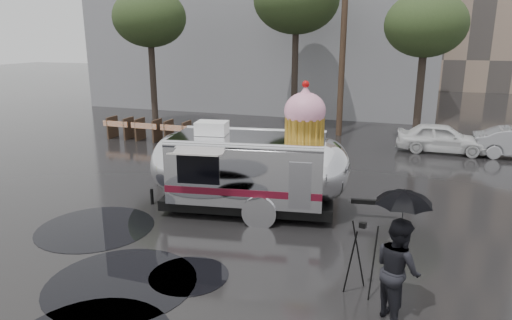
% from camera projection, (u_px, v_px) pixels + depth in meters
% --- Properties ---
extents(ground, '(120.00, 120.00, 0.00)m').
position_uv_depth(ground, '(125.00, 253.00, 10.07)').
color(ground, black).
rests_on(ground, ground).
extents(puddles, '(5.52, 6.50, 0.01)m').
position_uv_depth(puddles, '(112.00, 273.00, 9.23)').
color(puddles, black).
rests_on(puddles, ground).
extents(grey_building, '(22.00, 12.00, 13.00)m').
position_uv_depth(grey_building, '(272.00, 8.00, 31.52)').
color(grey_building, slate).
rests_on(grey_building, ground).
extents(utility_pole, '(1.60, 0.28, 9.00)m').
position_uv_depth(utility_pole, '(343.00, 36.00, 20.86)').
color(utility_pole, '#473323').
rests_on(utility_pole, ground).
extents(tree_left, '(3.64, 3.64, 6.95)m').
position_uv_depth(tree_left, '(149.00, 18.00, 22.68)').
color(tree_left, '#382D26').
rests_on(tree_left, ground).
extents(tree_mid, '(4.20, 4.20, 8.03)m').
position_uv_depth(tree_mid, '(296.00, 0.00, 22.10)').
color(tree_mid, '#382D26').
rests_on(tree_mid, ground).
extents(tree_right, '(3.36, 3.36, 6.42)m').
position_uv_depth(tree_right, '(426.00, 25.00, 18.73)').
color(tree_right, '#382D26').
rests_on(tree_right, ground).
extents(barricade_row, '(4.30, 0.80, 1.00)m').
position_uv_depth(barricade_row, '(148.00, 129.00, 20.77)').
color(barricade_row, '#473323').
rests_on(barricade_row, ground).
extents(airstream_trailer, '(6.70, 3.19, 3.64)m').
position_uv_depth(airstream_trailer, '(252.00, 166.00, 12.20)').
color(airstream_trailer, silver).
rests_on(airstream_trailer, ground).
extents(person_right, '(0.87, 0.99, 1.80)m').
position_uv_depth(person_right, '(398.00, 269.00, 7.56)').
color(person_right, black).
rests_on(person_right, ground).
extents(umbrella_black, '(1.12, 1.12, 2.31)m').
position_uv_depth(umbrella_black, '(403.00, 211.00, 7.28)').
color(umbrella_black, black).
rests_on(umbrella_black, ground).
extents(tripod, '(0.57, 0.57, 1.42)m').
position_uv_depth(tripod, '(361.00, 252.00, 8.32)').
color(tripod, black).
rests_on(tripod, ground).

